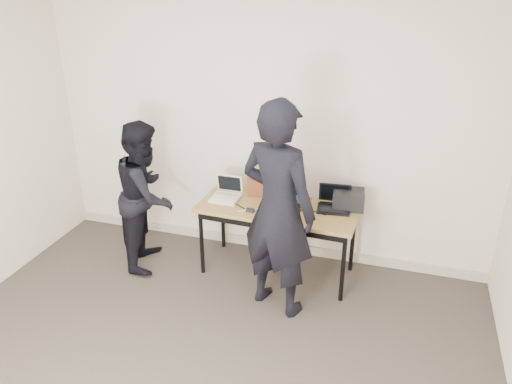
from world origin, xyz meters
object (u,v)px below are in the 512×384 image
at_px(laptop_right, 334,203).
at_px(leather_satchel, 266,183).
at_px(desk, 278,213).
at_px(person_observer, 146,195).
at_px(equipment_box, 348,199).
at_px(person_typist, 278,210).
at_px(laptop_beige, 226,195).
at_px(laptop_center, 283,204).

bearing_deg(laptop_right, leather_satchel, 166.38).
distance_m(laptop_right, leather_satchel, 0.70).
bearing_deg(desk, person_observer, -170.33).
xyz_separation_m(equipment_box, person_typist, (-0.50, -0.70, 0.15)).
bearing_deg(leather_satchel, desk, -58.83).
bearing_deg(laptop_beige, laptop_right, 6.54).
height_order(laptop_center, equipment_box, laptop_center).
distance_m(laptop_right, equipment_box, 0.14).
bearing_deg(laptop_beige, leather_satchel, 30.23).
relative_size(laptop_right, person_observer, 0.22).
bearing_deg(equipment_box, laptop_beige, -172.05).
bearing_deg(laptop_center, laptop_beige, -167.13).
xyz_separation_m(laptop_beige, laptop_right, (1.03, 0.11, 0.01)).
distance_m(laptop_beige, laptop_center, 0.59).
height_order(laptop_right, equipment_box, laptop_right).
bearing_deg(person_observer, laptop_right, -94.70).
relative_size(laptop_center, laptop_right, 1.20).
relative_size(desk, leather_satchel, 4.02).
xyz_separation_m(laptop_right, person_typist, (-0.38, -0.64, 0.18)).
height_order(desk, laptop_right, laptop_right).
bearing_deg(person_observer, equipment_box, -93.70).
bearing_deg(laptop_center, equipment_box, 40.34).
bearing_deg(leather_satchel, laptop_right, -14.56).
xyz_separation_m(laptop_beige, equipment_box, (1.16, 0.16, 0.04)).
xyz_separation_m(laptop_beige, laptop_center, (0.59, -0.06, 0.01)).
relative_size(desk, laptop_center, 3.87).
height_order(laptop_right, leather_satchel, leather_satchel).
relative_size(leather_satchel, equipment_box, 1.32).
relative_size(laptop_beige, person_typist, 0.14).
xyz_separation_m(laptop_right, person_observer, (-1.80, -0.31, -0.02)).
xyz_separation_m(desk, laptop_beige, (-0.53, 0.03, 0.10)).
relative_size(laptop_center, equipment_box, 1.37).
bearing_deg(equipment_box, laptop_center, -158.59).
relative_size(laptop_center, person_typist, 0.21).
xyz_separation_m(laptop_beige, person_typist, (0.66, -0.54, 0.19)).
bearing_deg(person_observer, person_typist, -117.70).
distance_m(laptop_center, leather_satchel, 0.36).
bearing_deg(laptop_center, laptop_right, 39.58).
height_order(laptop_beige, person_typist, person_typist).
bearing_deg(person_observer, laptop_beige, -89.75).
distance_m(laptop_center, laptop_right, 0.48).
xyz_separation_m(leather_satchel, equipment_box, (0.81, -0.04, -0.04)).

